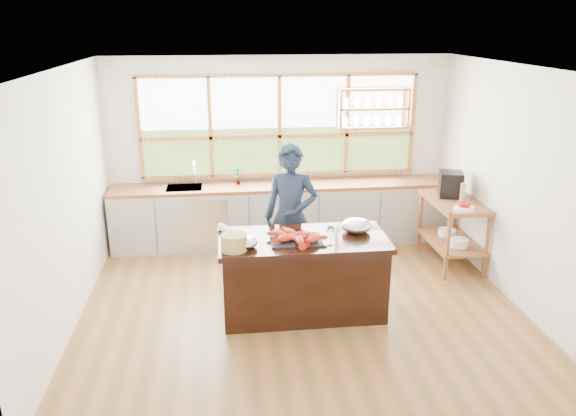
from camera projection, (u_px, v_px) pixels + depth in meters
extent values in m
plane|color=#996134|center=(300.00, 303.00, 6.60)|extent=(5.00, 5.00, 0.00)
cube|color=white|center=(279.00, 149.00, 8.29)|extent=(5.00, 0.02, 2.70)
cube|color=white|center=(344.00, 284.00, 4.06)|extent=(5.00, 0.02, 2.70)
cube|color=white|center=(66.00, 202.00, 5.89)|extent=(0.02, 4.50, 2.70)
cube|color=white|center=(515.00, 186.00, 6.46)|extent=(0.02, 4.50, 2.70)
cube|color=silver|center=(302.00, 67.00, 5.75)|extent=(5.00, 4.50, 0.02)
cube|color=#B98B3A|center=(280.00, 126.00, 8.15)|extent=(4.05, 0.06, 1.50)
cube|color=white|center=(279.00, 102.00, 8.07)|extent=(3.98, 0.01, 0.75)
cube|color=#34541F|center=(279.00, 151.00, 8.30)|extent=(3.98, 0.01, 0.70)
cube|color=#B98B3A|center=(374.00, 89.00, 8.04)|extent=(1.00, 0.28, 0.03)
cube|color=#B98B3A|center=(373.00, 108.00, 8.12)|extent=(1.00, 0.28, 0.03)
cube|color=#B98B3A|center=(372.00, 127.00, 8.21)|extent=(1.00, 0.28, 0.03)
cube|color=#B98B3A|center=(339.00, 109.00, 8.07)|extent=(0.03, 0.28, 0.55)
cube|color=#B98B3A|center=(406.00, 108.00, 8.18)|extent=(0.03, 0.28, 0.55)
cube|color=#ACABA2|center=(282.00, 215.00, 8.30)|extent=(4.90, 0.62, 0.85)
cube|color=silver|center=(207.00, 225.00, 7.87)|extent=(0.60, 0.01, 0.72)
cube|color=brown|center=(282.00, 186.00, 8.15)|extent=(4.90, 0.62, 0.05)
cube|color=silver|center=(185.00, 193.00, 8.01)|extent=(0.50, 0.42, 0.16)
cube|color=brown|center=(487.00, 245.00, 7.11)|extent=(0.04, 0.04, 0.90)
cube|color=brown|center=(455.00, 219.00, 8.06)|extent=(0.04, 0.04, 0.90)
cube|color=brown|center=(447.00, 247.00, 7.06)|extent=(0.04, 0.04, 0.90)
cube|color=brown|center=(420.00, 220.00, 8.00)|extent=(0.04, 0.04, 0.90)
cube|color=brown|center=(451.00, 241.00, 7.60)|extent=(0.62, 1.10, 0.03)
cube|color=brown|center=(455.00, 202.00, 7.42)|extent=(0.62, 1.10, 0.05)
cylinder|color=white|center=(459.00, 243.00, 7.34)|extent=(0.24, 0.24, 0.11)
cylinder|color=white|center=(447.00, 233.00, 7.72)|extent=(0.24, 0.24, 0.09)
cube|color=black|center=(303.00, 278.00, 6.28)|extent=(1.77, 0.82, 0.84)
cube|color=black|center=(303.00, 240.00, 6.14)|extent=(1.85, 0.90, 0.06)
imported|color=#19243A|center=(291.00, 217.00, 6.80)|extent=(0.76, 0.62, 1.80)
imported|color=slate|center=(238.00, 176.00, 8.09)|extent=(0.16, 0.13, 0.26)
cube|color=#43CF3A|center=(291.00, 183.00, 8.16)|extent=(0.41, 0.31, 0.01)
cube|color=black|center=(450.00, 184.00, 7.54)|extent=(0.37, 0.38, 0.34)
cylinder|color=#9EA951|center=(462.00, 193.00, 7.29)|extent=(0.07, 0.07, 0.26)
cylinder|color=white|center=(464.00, 208.00, 7.02)|extent=(0.25, 0.25, 0.05)
sphere|color=red|center=(468.00, 204.00, 7.01)|extent=(0.07, 0.07, 0.07)
sphere|color=red|center=(464.00, 203.00, 7.05)|extent=(0.07, 0.07, 0.07)
sphere|color=red|center=(460.00, 204.00, 7.03)|extent=(0.07, 0.07, 0.07)
sphere|color=red|center=(462.00, 205.00, 6.97)|extent=(0.07, 0.07, 0.07)
sphere|color=red|center=(467.00, 206.00, 6.96)|extent=(0.07, 0.07, 0.07)
cube|color=black|center=(296.00, 240.00, 6.04)|extent=(0.56, 0.41, 0.02)
ellipsoid|color=red|center=(286.00, 238.00, 5.96)|extent=(0.23, 0.15, 0.08)
ellipsoid|color=red|center=(303.00, 235.00, 6.05)|extent=(0.23, 0.14, 0.08)
ellipsoid|color=red|center=(314.00, 239.00, 5.95)|extent=(0.21, 0.21, 0.08)
ellipsoid|color=red|center=(290.00, 232.00, 6.13)|extent=(0.18, 0.23, 0.08)
ellipsoid|color=red|center=(300.00, 241.00, 5.89)|extent=(0.11, 0.22, 0.08)
ellipsoid|color=red|center=(280.00, 234.00, 6.08)|extent=(0.20, 0.22, 0.08)
ellipsoid|color=silver|center=(245.00, 242.00, 5.86)|extent=(0.27, 0.27, 0.13)
ellipsoid|color=silver|center=(356.00, 226.00, 6.29)|extent=(0.34, 0.34, 0.16)
cylinder|color=white|center=(330.00, 245.00, 5.94)|extent=(0.06, 0.06, 0.01)
cylinder|color=white|center=(330.00, 239.00, 5.92)|extent=(0.01, 0.01, 0.13)
ellipsoid|color=white|center=(331.00, 230.00, 5.89)|extent=(0.08, 0.08, 0.10)
cylinder|color=#A48C47|center=(234.00, 242.00, 5.77)|extent=(0.27, 0.27, 0.17)
cylinder|color=silver|center=(227.00, 230.00, 6.25)|extent=(0.21, 0.30, 0.08)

